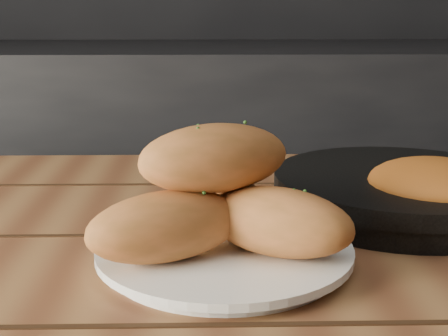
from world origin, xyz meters
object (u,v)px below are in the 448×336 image
at_px(plate, 224,253).
at_px(bowl, 434,194).
at_px(bread_rolls, 219,201).
at_px(skillet, 401,191).

relative_size(plate, bowl, 1.38).
bearing_deg(bread_rolls, plate, 30.96).
bearing_deg(plate, skillet, 36.00).
bearing_deg(bowl, plate, -154.16).
bearing_deg(plate, bread_rolls, -149.04).
distance_m(plate, bowl, 0.27).
distance_m(bread_rolls, bowl, 0.28).
height_order(bread_rolls, skillet, bread_rolls).
distance_m(plate, skillet, 0.27).
bearing_deg(plate, bowl, 25.84).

